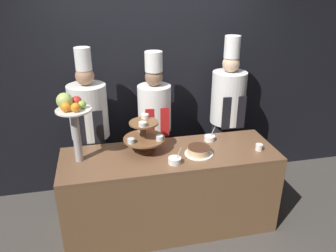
{
  "coord_description": "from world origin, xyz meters",
  "views": [
    {
      "loc": [
        -0.62,
        -2.39,
        2.4
      ],
      "look_at": [
        0.0,
        0.45,
        1.11
      ],
      "focal_mm": 35.0,
      "sensor_mm": 36.0,
      "label": 1
    }
  ],
  "objects": [
    {
      "name": "ground_plane",
      "position": [
        0.0,
        0.0,
        0.0
      ],
      "size": [
        14.0,
        14.0,
        0.0
      ],
      "primitive_type": "plane",
      "color": "#47423D"
    },
    {
      "name": "wall_back",
      "position": [
        0.0,
        1.3,
        1.4
      ],
      "size": [
        10.0,
        0.06,
        2.8
      ],
      "color": "black",
      "rests_on": "ground_plane"
    },
    {
      "name": "buffet_counter",
      "position": [
        0.0,
        0.35,
        0.43
      ],
      "size": [
        2.12,
        0.7,
        0.86
      ],
      "color": "brown",
      "rests_on": "ground_plane"
    },
    {
      "name": "tiered_stand",
      "position": [
        -0.23,
        0.45,
        1.04
      ],
      "size": [
        0.41,
        0.41,
        0.35
      ],
      "color": "brown",
      "rests_on": "buffet_counter"
    },
    {
      "name": "fruit_pedestal",
      "position": [
        -0.88,
        0.41,
        1.34
      ],
      "size": [
        0.31,
        0.31,
        0.66
      ],
      "color": "#B2ADA8",
      "rests_on": "buffet_counter"
    },
    {
      "name": "cake_round",
      "position": [
        0.27,
        0.28,
        0.9
      ],
      "size": [
        0.28,
        0.28,
        0.08
      ],
      "color": "white",
      "rests_on": "buffet_counter"
    },
    {
      "name": "cup_white",
      "position": [
        0.88,
        0.23,
        0.9
      ],
      "size": [
        0.07,
        0.07,
        0.06
      ],
      "color": "white",
      "rests_on": "buffet_counter"
    },
    {
      "name": "serving_bowl_near",
      "position": [
        0.0,
        0.16,
        0.89
      ],
      "size": [
        0.12,
        0.12,
        0.16
      ],
      "color": "white",
      "rests_on": "buffet_counter"
    },
    {
      "name": "serving_bowl_far",
      "position": [
        0.47,
        0.54,
        0.89
      ],
      "size": [
        0.11,
        0.11,
        0.15
      ],
      "color": "white",
      "rests_on": "buffet_counter"
    },
    {
      "name": "chef_left",
      "position": [
        -0.75,
        0.92,
        0.98
      ],
      "size": [
        0.4,
        0.4,
        1.82
      ],
      "color": "#28282D",
      "rests_on": "ground_plane"
    },
    {
      "name": "chef_center_left",
      "position": [
        -0.05,
        0.92,
        0.97
      ],
      "size": [
        0.36,
        0.36,
        1.75
      ],
      "color": "#38332D",
      "rests_on": "ground_plane"
    },
    {
      "name": "chef_center_right",
      "position": [
        0.81,
        0.92,
        1.02
      ],
      "size": [
        0.39,
        0.39,
        1.88
      ],
      "color": "#28282D",
      "rests_on": "ground_plane"
    }
  ]
}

